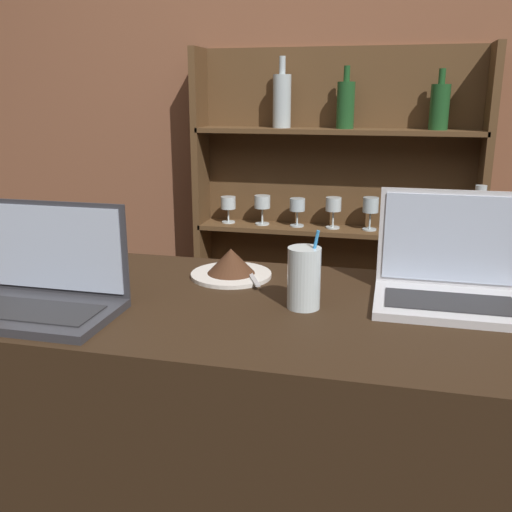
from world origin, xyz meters
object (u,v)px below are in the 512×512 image
Objects in this scene: laptop_far at (449,279)px; cake_plate at (231,265)px; water_glass at (304,278)px; laptop_near at (43,288)px; wine_bottle_clear at (475,248)px.

laptop_far is 0.53m from cake_plate.
laptop_near is at bearing -164.43° from water_glass.
cake_plate is 0.28m from water_glass.
laptop_far and wine_bottle_clear have the same top height.
laptop_near is 1.37× the size of wine_bottle_clear.
laptop_far is 1.30× the size of wine_bottle_clear.
laptop_far reaches higher than laptop_near.
wine_bottle_clear reaches higher than cake_plate.
water_glass is 0.45m from wine_bottle_clear.
wine_bottle_clear is at bearing 64.93° from laptop_far.
wine_bottle_clear is (0.07, 0.15, 0.04)m from laptop_far.
cake_plate is (-0.52, 0.07, -0.02)m from laptop_far.
wine_bottle_clear reaches higher than water_glass.
cake_plate is at bearing -172.40° from wine_bottle_clear.
laptop_far reaches higher than cake_plate.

